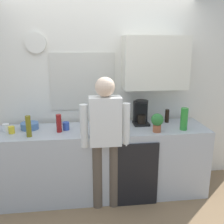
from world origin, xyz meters
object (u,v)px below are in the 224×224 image
(cup_blue_mug, at_px, (66,126))
(person_at_sink, at_px, (105,134))
(potted_plant, at_px, (157,121))
(dish_soap, at_px, (100,118))
(mixing_bowl, at_px, (30,126))
(coffee_maker, at_px, (141,113))
(storage_canister, at_px, (111,119))
(bottle_clear_soda, at_px, (184,119))
(bottle_red_vinegar, at_px, (59,123))
(cup_yellow_cup, at_px, (12,130))
(bottle_olive_oil, at_px, (28,126))
(bottle_dark_sauce, at_px, (167,116))
(cup_white_mug, at_px, (6,128))

(cup_blue_mug, xyz_separation_m, person_at_sink, (0.46, -0.31, -0.01))
(potted_plant, relative_size, dish_soap, 1.28)
(mixing_bowl, distance_m, person_at_sink, 1.01)
(coffee_maker, distance_m, cup_blue_mug, 0.99)
(coffee_maker, bearing_deg, storage_canister, -176.08)
(dish_soap, xyz_separation_m, storage_canister, (0.14, -0.09, 0.01))
(bottle_clear_soda, relative_size, storage_canister, 1.65)
(bottle_red_vinegar, xyz_separation_m, storage_canister, (0.66, 0.16, -0.02))
(cup_yellow_cup, xyz_separation_m, dish_soap, (1.08, 0.23, 0.04))
(bottle_olive_oil, bearing_deg, coffee_maker, 12.55)
(coffee_maker, distance_m, storage_canister, 0.40)
(cup_blue_mug, xyz_separation_m, dish_soap, (0.44, 0.18, 0.03))
(bottle_dark_sauce, height_order, dish_soap, same)
(bottle_dark_sauce, relative_size, person_at_sink, 0.11)
(bottle_olive_oil, bearing_deg, dish_soap, 23.65)
(cup_white_mug, bearing_deg, person_at_sink, -16.33)
(dish_soap, bearing_deg, bottle_clear_soda, -19.47)
(bottle_red_vinegar, bearing_deg, storage_canister, 13.70)
(person_at_sink, bearing_deg, bottle_dark_sauce, 13.63)
(bottle_red_vinegar, relative_size, potted_plant, 0.96)
(cup_yellow_cup, distance_m, person_at_sink, 1.13)
(mixing_bowl, relative_size, potted_plant, 0.96)
(bottle_clear_soda, bearing_deg, bottle_dark_sauce, 107.54)
(cup_white_mug, relative_size, storage_canister, 0.56)
(bottle_olive_oil, distance_m, bottle_red_vinegar, 0.36)
(bottle_olive_oil, distance_m, storage_canister, 1.03)
(bottle_red_vinegar, distance_m, storage_canister, 0.68)
(person_at_sink, bearing_deg, storage_canister, 59.82)
(coffee_maker, relative_size, cup_yellow_cup, 3.88)
(bottle_clear_soda, xyz_separation_m, person_at_sink, (-1.00, -0.14, -0.10))
(cup_blue_mug, bearing_deg, storage_canister, 8.93)
(bottle_clear_soda, bearing_deg, bottle_red_vinegar, 176.00)
(person_at_sink, bearing_deg, potted_plant, -4.95)
(bottle_olive_oil, xyz_separation_m, bottle_dark_sauce, (1.76, 0.34, -0.03))
(bottle_dark_sauce, bearing_deg, bottle_olive_oil, -169.05)
(mixing_bowl, bearing_deg, potted_plant, -11.12)
(bottle_dark_sauce, xyz_separation_m, mixing_bowl, (-1.81, -0.06, -0.05))
(cup_blue_mug, xyz_separation_m, storage_canister, (0.58, 0.09, 0.04))
(coffee_maker, relative_size, dish_soap, 1.83)
(mixing_bowl, bearing_deg, person_at_sink, -23.91)
(cup_white_mug, height_order, dish_soap, dish_soap)
(cup_white_mug, bearing_deg, mixing_bowl, 12.37)
(bottle_olive_oil, bearing_deg, storage_canister, 15.89)
(coffee_maker, distance_m, cup_white_mug, 1.71)
(person_at_sink, bearing_deg, cup_yellow_cup, 152.60)
(cup_yellow_cup, bearing_deg, mixing_bowl, 37.97)
(bottle_dark_sauce, distance_m, potted_plant, 0.44)
(bottle_dark_sauce, height_order, cup_blue_mug, bottle_dark_sauce)
(mixing_bowl, xyz_separation_m, person_at_sink, (0.92, -0.41, 0.00))
(bottle_clear_soda, height_order, mixing_bowl, bottle_clear_soda)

